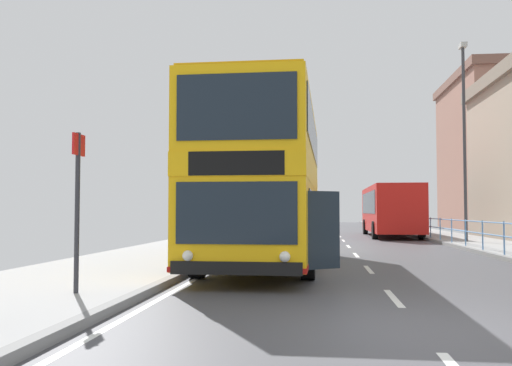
% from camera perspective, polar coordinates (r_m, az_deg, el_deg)
% --- Properties ---
extents(ground, '(15.80, 140.00, 0.20)m').
position_cam_1_polar(ground, '(7.58, 10.66, -13.80)').
color(ground, '#444449').
extents(double_decker_bus_main, '(3.26, 10.47, 4.30)m').
position_cam_1_polar(double_decker_bus_main, '(15.49, 1.06, 0.00)').
color(double_decker_bus_main, '#F4B20F').
rests_on(double_decker_bus_main, ground).
extents(background_bus_far_lane, '(2.79, 10.59, 2.92)m').
position_cam_1_polar(background_bus_far_lane, '(34.57, 13.28, -2.57)').
color(background_bus_far_lane, red).
rests_on(background_bus_far_lane, ground).
extents(pedestrian_railing_far_kerb, '(0.05, 32.44, 1.03)m').
position_cam_1_polar(pedestrian_railing_far_kerb, '(21.49, 21.73, -4.36)').
color(pedestrian_railing_far_kerb, '#598CC6').
rests_on(pedestrian_railing_far_kerb, ground).
extents(bus_stop_sign_near, '(0.08, 0.44, 2.65)m').
position_cam_1_polar(bus_stop_sign_near, '(9.89, -17.43, -1.04)').
color(bus_stop_sign_near, '#2D2D33').
rests_on(bus_stop_sign_near, ground).
extents(street_lamp_far_side, '(0.28, 0.60, 8.99)m').
position_cam_1_polar(street_lamp_far_side, '(27.53, 20.12, 5.21)').
color(street_lamp_far_side, '#38383D').
rests_on(street_lamp_far_side, ground).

